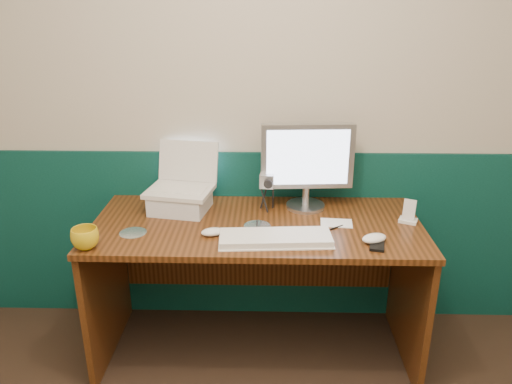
{
  "coord_description": "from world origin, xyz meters",
  "views": [
    {
      "loc": [
        0.03,
        -0.83,
        1.77
      ],
      "look_at": [
        -0.02,
        1.23,
        0.97
      ],
      "focal_mm": 35.0,
      "sensor_mm": 36.0,
      "label": 1
    }
  ],
  "objects_px": {
    "laptop": "(178,168)",
    "mug": "(85,238)",
    "camcorder": "(267,190)",
    "keyboard": "(276,239)",
    "desk": "(257,289)",
    "monitor": "(307,165)"
  },
  "relations": [
    {
      "from": "desk",
      "to": "laptop",
      "type": "xyz_separation_m",
      "value": [
        -0.4,
        0.15,
        0.6
      ]
    },
    {
      "from": "mug",
      "to": "camcorder",
      "type": "bearing_deg",
      "value": 29.57
    },
    {
      "from": "laptop",
      "to": "keyboard",
      "type": "relative_size",
      "value": 0.64
    },
    {
      "from": "laptop",
      "to": "monitor",
      "type": "height_order",
      "value": "monitor"
    },
    {
      "from": "desk",
      "to": "camcorder",
      "type": "xyz_separation_m",
      "value": [
        0.05,
        0.17,
        0.48
      ]
    },
    {
      "from": "keyboard",
      "to": "mug",
      "type": "distance_m",
      "value": 0.83
    },
    {
      "from": "monitor",
      "to": "mug",
      "type": "distance_m",
      "value": 1.12
    },
    {
      "from": "desk",
      "to": "laptop",
      "type": "height_order",
      "value": "laptop"
    },
    {
      "from": "laptop",
      "to": "keyboard",
      "type": "bearing_deg",
      "value": -25.02
    },
    {
      "from": "laptop",
      "to": "keyboard",
      "type": "distance_m",
      "value": 0.63
    },
    {
      "from": "monitor",
      "to": "keyboard",
      "type": "distance_m",
      "value": 0.48
    },
    {
      "from": "desk",
      "to": "keyboard",
      "type": "distance_m",
      "value": 0.45
    },
    {
      "from": "laptop",
      "to": "camcorder",
      "type": "relative_size",
      "value": 1.49
    },
    {
      "from": "laptop",
      "to": "desk",
      "type": "bearing_deg",
      "value": -9.86
    },
    {
      "from": "laptop",
      "to": "mug",
      "type": "height_order",
      "value": "laptop"
    },
    {
      "from": "keyboard",
      "to": "camcorder",
      "type": "bearing_deg",
      "value": 92.54
    },
    {
      "from": "keyboard",
      "to": "camcorder",
      "type": "xyz_separation_m",
      "value": [
        -0.04,
        0.37,
        0.09
      ]
    },
    {
      "from": "camcorder",
      "to": "desk",
      "type": "bearing_deg",
      "value": -101.78
    },
    {
      "from": "camcorder",
      "to": "mug",
      "type": "bearing_deg",
      "value": -145.92
    },
    {
      "from": "camcorder",
      "to": "monitor",
      "type": "bearing_deg",
      "value": 14.16
    },
    {
      "from": "desk",
      "to": "laptop",
      "type": "bearing_deg",
      "value": 159.86
    },
    {
      "from": "laptop",
      "to": "camcorder",
      "type": "bearing_deg",
      "value": 13.2
    }
  ]
}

